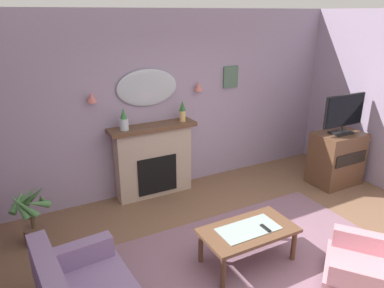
# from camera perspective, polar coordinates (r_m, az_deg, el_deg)

# --- Properties ---
(floor) EXTENTS (6.88, 6.29, 0.10)m
(floor) POSITION_cam_1_polar(r_m,az_deg,el_deg) (4.43, 13.69, -20.13)
(floor) COLOR brown
(floor) RESTS_ON ground
(wall_back) EXTENTS (6.88, 0.10, 2.83)m
(wall_back) POSITION_cam_1_polar(r_m,az_deg,el_deg) (5.82, -2.79, 6.64)
(wall_back) COLOR #9E8CA8
(wall_back) RESTS_ON ground
(patterned_rug) EXTENTS (3.20, 2.40, 0.01)m
(patterned_rug) POSITION_cam_1_polar(r_m,az_deg,el_deg) (4.51, 12.00, -18.25)
(patterned_rug) COLOR #7F5B6B
(patterned_rug) RESTS_ON ground
(fireplace) EXTENTS (1.36, 0.36, 1.16)m
(fireplace) POSITION_cam_1_polar(r_m,az_deg,el_deg) (5.70, -6.07, -2.68)
(fireplace) COLOR tan
(fireplace) RESTS_ON ground
(mantel_vase_left) EXTENTS (0.13, 0.13, 0.33)m
(mantel_vase_left) POSITION_cam_1_polar(r_m,az_deg,el_deg) (5.29, -10.76, 3.69)
(mantel_vase_left) COLOR silver
(mantel_vase_left) RESTS_ON fireplace
(mantel_vase_centre) EXTENTS (0.10, 0.10, 0.33)m
(mantel_vase_centre) POSITION_cam_1_polar(r_m,az_deg,el_deg) (5.63, -1.51, 5.28)
(mantel_vase_centre) COLOR tan
(mantel_vase_centre) RESTS_ON fireplace
(wall_mirror) EXTENTS (0.96, 0.06, 0.56)m
(wall_mirror) POSITION_cam_1_polar(r_m,az_deg,el_deg) (5.50, -7.08, 8.85)
(wall_mirror) COLOR #B2BCC6
(wall_sconce_left) EXTENTS (0.14, 0.14, 0.14)m
(wall_sconce_left) POSITION_cam_1_polar(r_m,az_deg,el_deg) (5.22, -15.63, 7.10)
(wall_sconce_left) COLOR #D17066
(wall_sconce_right) EXTENTS (0.14, 0.14, 0.14)m
(wall_sconce_right) POSITION_cam_1_polar(r_m,az_deg,el_deg) (5.82, 1.05, 9.12)
(wall_sconce_right) COLOR #D17066
(framed_picture) EXTENTS (0.28, 0.03, 0.36)m
(framed_picture) POSITION_cam_1_polar(r_m,az_deg,el_deg) (6.18, 6.14, 10.52)
(framed_picture) COLOR #4C6B56
(coffee_table) EXTENTS (1.10, 0.60, 0.45)m
(coffee_table) POSITION_cam_1_polar(r_m,az_deg,el_deg) (4.31, 8.90, -13.78)
(coffee_table) COLOR brown
(coffee_table) RESTS_ON ground
(tv_remote) EXTENTS (0.04, 0.16, 0.02)m
(tv_remote) POSITION_cam_1_polar(r_m,az_deg,el_deg) (4.31, 11.56, -12.95)
(tv_remote) COLOR black
(tv_remote) RESTS_ON coffee_table
(armchair_by_coffee_table) EXTENTS (1.14, 1.14, 0.71)m
(armchair_by_coffee_table) POSITION_cam_1_polar(r_m,az_deg,el_deg) (4.35, 27.24, -17.06)
(armchair_by_coffee_table) COLOR #B77A84
(armchair_by_coffee_table) RESTS_ON ground
(tv_cabinet) EXTENTS (0.80, 0.57, 0.90)m
(tv_cabinet) POSITION_cam_1_polar(r_m,az_deg,el_deg) (6.56, 21.87, -2.12)
(tv_cabinet) COLOR brown
(tv_cabinet) RESTS_ON ground
(tv_flatscreen) EXTENTS (0.84, 0.24, 0.65)m
(tv_flatscreen) POSITION_cam_1_polar(r_m,az_deg,el_deg) (6.30, 22.95, 4.53)
(tv_flatscreen) COLOR black
(tv_flatscreen) RESTS_ON tv_cabinet
(potted_plant_small_fern) EXTENTS (0.51, 0.51, 0.77)m
(potted_plant_small_fern) POSITION_cam_1_polar(r_m,az_deg,el_deg) (4.97, -24.12, -10.21)
(potted_plant_small_fern) COLOR brown
(potted_plant_small_fern) RESTS_ON ground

